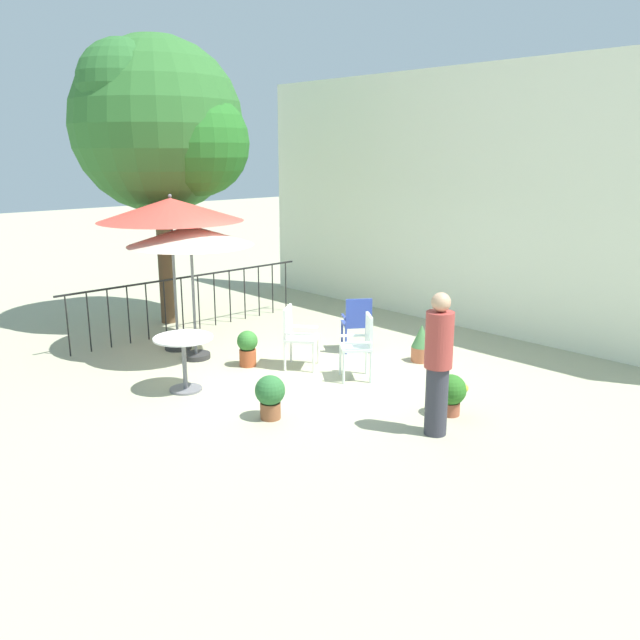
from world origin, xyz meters
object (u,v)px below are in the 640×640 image
object	(u,v)px
patio_chair_1	(296,333)
potted_plant_1	(451,393)
patio_chair_2	(357,321)
shade_tree	(161,125)
patio_chair_0	(361,342)
patio_umbrella_1	(171,211)
potted_plant_2	(421,343)
cafe_table_0	(184,353)
potted_plant_3	(248,347)
potted_plant_0	(270,395)
standing_person	(438,363)
patio_umbrella_0	(191,237)

from	to	relation	value
patio_chair_1	potted_plant_1	size ratio (longest dim) A/B	1.79
patio_chair_1	patio_chair_2	size ratio (longest dim) A/B	1.03
shade_tree	patio_chair_0	bearing A→B (deg)	3.39
patio_umbrella_1	potted_plant_2	world-z (taller)	patio_umbrella_1
cafe_table_0	potted_plant_1	size ratio (longest dim) A/B	1.54
patio_umbrella_1	patio_chair_1	distance (m)	2.81
shade_tree	patio_umbrella_1	xyz separation A→B (m)	(1.60, -0.85, -1.37)
patio_chair_1	patio_chair_0	bearing A→B (deg)	17.51
shade_tree	potted_plant_3	world-z (taller)	shade_tree
patio_umbrella_1	potted_plant_3	xyz separation A→B (m)	(1.51, 0.30, -1.97)
patio_chair_0	patio_chair_1	bearing A→B (deg)	-162.49
patio_chair_0	potted_plant_0	xyz separation A→B (m)	(0.24, -1.87, -0.24)
patio_umbrella_1	patio_chair_2	world-z (taller)	patio_umbrella_1
patio_umbrella_1	potted_plant_3	distance (m)	2.50
shade_tree	potted_plant_0	world-z (taller)	shade_tree
patio_chair_1	potted_plant_3	size ratio (longest dim) A/B	1.69
potted_plant_1	potted_plant_3	xyz separation A→B (m)	(-3.28, -0.66, 0.01)
potted_plant_0	standing_person	xyz separation A→B (m)	(1.67, 1.10, 0.56)
potted_plant_2	cafe_table_0	bearing A→B (deg)	-112.94
potted_plant_0	shade_tree	bearing A→B (deg)	162.07
potted_plant_1	standing_person	distance (m)	0.86
shade_tree	patio_chair_2	bearing A→B (deg)	17.64
patio_chair_0	potted_plant_1	xyz separation A→B (m)	(1.69, -0.17, -0.26)
standing_person	potted_plant_2	bearing A→B (deg)	131.51
cafe_table_0	patio_chair_0	world-z (taller)	patio_chair_0
potted_plant_3	standing_person	xyz separation A→B (m)	(3.49, 0.06, 0.57)
patio_umbrella_0	patio_chair_0	world-z (taller)	patio_umbrella_0
potted_plant_0	potted_plant_2	world-z (taller)	potted_plant_2
patio_chair_2	patio_umbrella_1	bearing A→B (deg)	-136.54
potted_plant_2	standing_person	distance (m)	2.78
cafe_table_0	potted_plant_0	world-z (taller)	cafe_table_0
patio_chair_0	standing_person	bearing A→B (deg)	-21.97
patio_chair_1	potted_plant_1	world-z (taller)	patio_chair_1
potted_plant_2	patio_umbrella_1	bearing A→B (deg)	-143.10
patio_umbrella_0	cafe_table_0	distance (m)	2.00
cafe_table_0	potted_plant_3	size ratio (longest dim) A/B	1.46
patio_umbrella_1	cafe_table_0	size ratio (longest dim) A/B	3.15
cafe_table_0	patio_chair_1	world-z (taller)	patio_chair_1
standing_person	potted_plant_1	bearing A→B (deg)	109.92
shade_tree	patio_chair_2	size ratio (longest dim) A/B	5.68
potted_plant_0	potted_plant_3	size ratio (longest dim) A/B	1.00
patio_umbrella_0	patio_chair_2	xyz separation A→B (m)	(1.51, 2.11, -1.40)
patio_chair_1	potted_plant_0	bearing A→B (deg)	-50.66
patio_chair_2	patio_chair_1	bearing A→B (deg)	-94.37
patio_umbrella_0	potted_plant_2	bearing A→B (deg)	44.10
potted_plant_1	potted_plant_3	size ratio (longest dim) A/B	0.94
patio_umbrella_0	patio_chair_0	distance (m)	3.05
cafe_table_0	patio_chair_1	bearing A→B (deg)	80.60
cafe_table_0	patio_chair_2	bearing A→B (deg)	82.66
patio_umbrella_0	potted_plant_1	world-z (taller)	patio_umbrella_0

